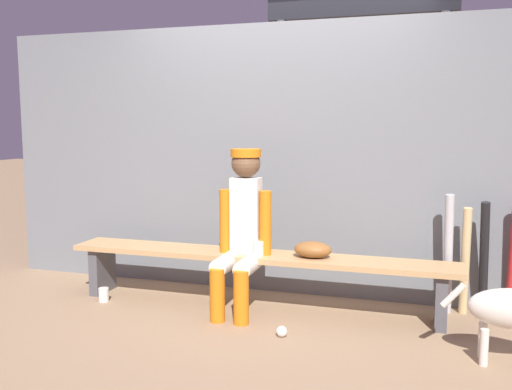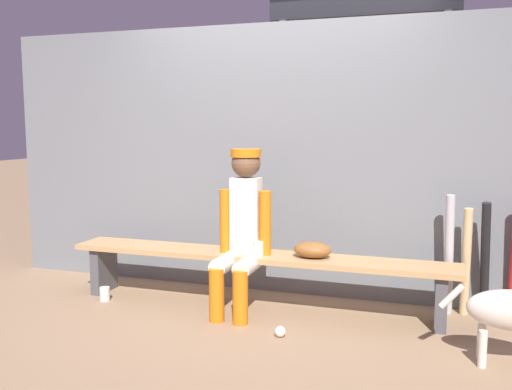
{
  "view_description": "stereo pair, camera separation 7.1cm",
  "coord_description": "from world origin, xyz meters",
  "px_view_note": "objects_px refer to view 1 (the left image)",
  "views": [
    {
      "loc": [
        1.26,
        -4.0,
        1.41
      ],
      "look_at": [
        0.0,
        0.0,
        0.88
      ],
      "focal_mm": 39.37,
      "sensor_mm": 36.0,
      "label": 1
    },
    {
      "loc": [
        1.33,
        -3.98,
        1.41
      ],
      "look_at": [
        0.0,
        0.0,
        0.88
      ],
      "focal_mm": 39.37,
      "sensor_mm": 36.0,
      "label": 2
    }
  ],
  "objects_px": {
    "bat_wood_natural": "(465,261)",
    "bat_aluminum_black": "(484,259)",
    "cup_on_bench": "(258,249)",
    "baseball": "(282,331)",
    "cup_on_ground": "(104,295)",
    "scoreboard": "(368,25)",
    "bat_aluminum_silver": "(448,254)",
    "player_seated": "(242,226)",
    "baseball_glove": "(313,250)",
    "dugout_bench": "(256,264)"
  },
  "relations": [
    {
      "from": "bat_aluminum_silver",
      "to": "bat_wood_natural",
      "type": "bearing_deg",
      "value": 6.17
    },
    {
      "from": "baseball_glove",
      "to": "bat_aluminum_silver",
      "type": "bearing_deg",
      "value": 17.01
    },
    {
      "from": "baseball_glove",
      "to": "cup_on_ground",
      "type": "xyz_separation_m",
      "value": [
        -1.64,
        -0.23,
        -0.43
      ]
    },
    {
      "from": "bat_wood_natural",
      "to": "scoreboard",
      "type": "bearing_deg",
      "value": 137.4
    },
    {
      "from": "cup_on_ground",
      "to": "scoreboard",
      "type": "distance_m",
      "value": 3.18
    },
    {
      "from": "cup_on_bench",
      "to": "scoreboard",
      "type": "distance_m",
      "value": 2.22
    },
    {
      "from": "baseball_glove",
      "to": "cup_on_ground",
      "type": "distance_m",
      "value": 1.72
    },
    {
      "from": "bat_aluminum_silver",
      "to": "scoreboard",
      "type": "bearing_deg",
      "value": 132.49
    },
    {
      "from": "bat_aluminum_black",
      "to": "scoreboard",
      "type": "bearing_deg",
      "value": 141.91
    },
    {
      "from": "bat_aluminum_black",
      "to": "cup_on_ground",
      "type": "distance_m",
      "value": 2.93
    },
    {
      "from": "bat_aluminum_silver",
      "to": "player_seated",
      "type": "bearing_deg",
      "value": -165.05
    },
    {
      "from": "cup_on_bench",
      "to": "baseball_glove",
      "type": "bearing_deg",
      "value": 10.59
    },
    {
      "from": "bat_wood_natural",
      "to": "cup_on_ground",
      "type": "distance_m",
      "value": 2.8
    },
    {
      "from": "cup_on_bench",
      "to": "baseball",
      "type": "bearing_deg",
      "value": -56.14
    },
    {
      "from": "dugout_bench",
      "to": "player_seated",
      "type": "height_order",
      "value": "player_seated"
    },
    {
      "from": "bat_wood_natural",
      "to": "bat_aluminum_black",
      "type": "height_order",
      "value": "bat_aluminum_black"
    },
    {
      "from": "bat_wood_natural",
      "to": "cup_on_ground",
      "type": "relative_size",
      "value": 7.35
    },
    {
      "from": "player_seated",
      "to": "cup_on_ground",
      "type": "bearing_deg",
      "value": -173.65
    },
    {
      "from": "player_seated",
      "to": "scoreboard",
      "type": "distance_m",
      "value": 2.14
    },
    {
      "from": "dugout_bench",
      "to": "bat_aluminum_black",
      "type": "height_order",
      "value": "bat_aluminum_black"
    },
    {
      "from": "player_seated",
      "to": "bat_wood_natural",
      "type": "height_order",
      "value": "player_seated"
    },
    {
      "from": "scoreboard",
      "to": "baseball",
      "type": "bearing_deg",
      "value": -101.67
    },
    {
      "from": "player_seated",
      "to": "bat_aluminum_black",
      "type": "bearing_deg",
      "value": 13.73
    },
    {
      "from": "bat_wood_natural",
      "to": "cup_on_bench",
      "type": "bearing_deg",
      "value": -165.55
    },
    {
      "from": "player_seated",
      "to": "bat_aluminum_black",
      "type": "xyz_separation_m",
      "value": [
        1.73,
        0.42,
        -0.22
      ]
    },
    {
      "from": "player_seated",
      "to": "baseball",
      "type": "distance_m",
      "value": 0.86
    },
    {
      "from": "baseball_glove",
      "to": "cup_on_bench",
      "type": "xyz_separation_m",
      "value": [
        -0.4,
        -0.07,
        -0.01
      ]
    },
    {
      "from": "bat_wood_natural",
      "to": "cup_on_ground",
      "type": "bearing_deg",
      "value": -168.93
    },
    {
      "from": "bat_aluminum_silver",
      "to": "bat_wood_natural",
      "type": "relative_size",
      "value": 1.12
    },
    {
      "from": "player_seated",
      "to": "bat_aluminum_silver",
      "type": "distance_m",
      "value": 1.54
    },
    {
      "from": "cup_on_ground",
      "to": "baseball_glove",
      "type": "bearing_deg",
      "value": 7.85
    },
    {
      "from": "bat_aluminum_silver",
      "to": "baseball",
      "type": "distance_m",
      "value": 1.4
    },
    {
      "from": "dugout_bench",
      "to": "baseball_glove",
      "type": "distance_m",
      "value": 0.46
    },
    {
      "from": "baseball",
      "to": "cup_on_bench",
      "type": "xyz_separation_m",
      "value": [
        -0.3,
        0.45,
        0.44
      ]
    },
    {
      "from": "bat_aluminum_silver",
      "to": "cup_on_bench",
      "type": "xyz_separation_m",
      "value": [
        -1.36,
        -0.37,
        0.03
      ]
    },
    {
      "from": "baseball_glove",
      "to": "bat_wood_natural",
      "type": "distance_m",
      "value": 1.12
    },
    {
      "from": "baseball",
      "to": "scoreboard",
      "type": "relative_size",
      "value": 0.02
    },
    {
      "from": "bat_wood_natural",
      "to": "player_seated",
      "type": "bearing_deg",
      "value": -165.7
    },
    {
      "from": "baseball",
      "to": "cup_on_bench",
      "type": "distance_m",
      "value": 0.7
    },
    {
      "from": "baseball_glove",
      "to": "bat_aluminum_black",
      "type": "relative_size",
      "value": 0.33
    },
    {
      "from": "bat_wood_natural",
      "to": "bat_aluminum_silver",
      "type": "bearing_deg",
      "value": -173.83
    },
    {
      "from": "bat_wood_natural",
      "to": "scoreboard",
      "type": "distance_m",
      "value": 2.18
    },
    {
      "from": "baseball_glove",
      "to": "baseball",
      "type": "relative_size",
      "value": 3.78
    },
    {
      "from": "dugout_bench",
      "to": "cup_on_ground",
      "type": "distance_m",
      "value": 1.26
    },
    {
      "from": "dugout_bench",
      "to": "bat_wood_natural",
      "type": "bearing_deg",
      "value": 11.39
    },
    {
      "from": "player_seated",
      "to": "bat_aluminum_black",
      "type": "distance_m",
      "value": 1.79
    },
    {
      "from": "baseball_glove",
      "to": "bat_wood_natural",
      "type": "xyz_separation_m",
      "value": [
        1.08,
        0.31,
        -0.08
      ]
    },
    {
      "from": "baseball_glove",
      "to": "scoreboard",
      "type": "height_order",
      "value": "scoreboard"
    },
    {
      "from": "bat_aluminum_silver",
      "to": "bat_aluminum_black",
      "type": "bearing_deg",
      "value": 6.28
    },
    {
      "from": "player_seated",
      "to": "baseball_glove",
      "type": "relative_size",
      "value": 4.38
    }
  ]
}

